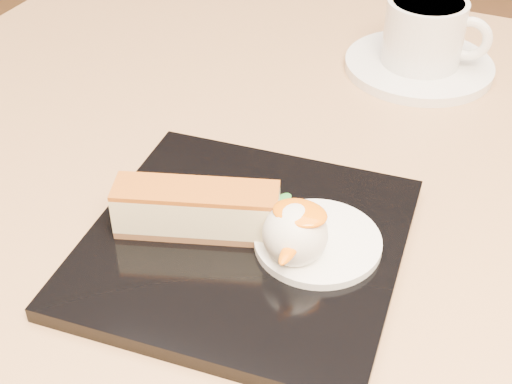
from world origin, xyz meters
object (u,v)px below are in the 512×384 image
at_px(table, 254,304).
at_px(saucer, 419,66).
at_px(dessert_plate, 245,245).
at_px(cheesecake, 197,210).
at_px(ice_cream_scoop, 295,234).
at_px(coffee_cup, 426,31).

distance_m(table, saucer, 0.29).
xyz_separation_m(table, saucer, (0.08, 0.23, 0.16)).
relative_size(dessert_plate, cheesecake, 1.83).
relative_size(dessert_plate, saucer, 1.47).
relative_size(table, dessert_plate, 3.64).
relative_size(dessert_plate, ice_cream_scoop, 4.93).
distance_m(table, ice_cream_scoop, 0.22).
bearing_deg(dessert_plate, table, 110.09).
xyz_separation_m(cheesecake, ice_cream_scoop, (0.08, 0.00, 0.00)).
height_order(saucer, coffee_cup, coffee_cup).
height_order(table, ice_cream_scoop, ice_cream_scoop).
relative_size(ice_cream_scoop, coffee_cup, 0.42).
bearing_deg(coffee_cup, cheesecake, -108.88).
bearing_deg(ice_cream_scoop, saucer, 88.65).
xyz_separation_m(cheesecake, saucer, (0.08, 0.32, -0.03)).
relative_size(table, cheesecake, 6.66).
xyz_separation_m(cheesecake, coffee_cup, (0.08, 0.33, 0.01)).
bearing_deg(coffee_cup, saucer, -180.00).
height_order(cheesecake, coffee_cup, coffee_cup).
xyz_separation_m(table, ice_cream_scoop, (0.07, -0.09, 0.19)).
distance_m(dessert_plate, ice_cream_scoop, 0.05).
distance_m(dessert_plate, coffee_cup, 0.33).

